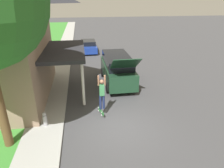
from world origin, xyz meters
TOP-DOWN VIEW (x-y plane):
  - ground_plane at (0.00, 0.00)m, footprint 120.00×120.00m
  - sidewalk at (-3.60, 6.00)m, footprint 1.80×80.00m
  - suv_parked at (0.87, 5.36)m, footprint 2.03×5.61m
  - car_down_street at (-0.79, 15.14)m, footprint 1.98×4.18m
  - skateboarder at (-0.71, 1.05)m, footprint 0.41×0.22m
  - skateboard at (-0.79, 1.04)m, footprint 0.26×0.74m
  - fire_hydrant at (-3.55, 0.48)m, footprint 0.20×0.20m

SIDE VIEW (x-z plane):
  - ground_plane at x=0.00m, z-range 0.00..0.00m
  - sidewalk at x=-3.60m, z-range 0.00..0.10m
  - skateboard at x=-0.79m, z-range 0.17..0.41m
  - fire_hydrant at x=-3.55m, z-range 0.09..0.81m
  - car_down_street at x=-0.79m, z-range -0.02..1.29m
  - suv_parked at x=0.87m, z-range -0.25..2.50m
  - skateboarder at x=-0.71m, z-range 0.47..2.35m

